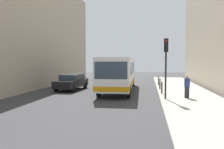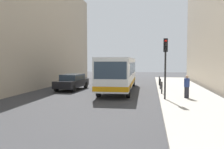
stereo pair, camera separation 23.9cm
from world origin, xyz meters
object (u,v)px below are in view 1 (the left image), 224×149
car_beside_bus (72,82)px  pedestrian_near_signal (187,87)px  traffic_light (166,57)px  bollard_mid (160,84)px  bollard_far (159,81)px  bus (119,72)px  bollard_near (162,88)px

car_beside_bus → pedestrian_near_signal: 10.65m
car_beside_bus → traffic_light: traffic_light is taller
traffic_light → bollard_mid: 6.21m
car_beside_bus → bollard_far: 9.18m
bollard_mid → pedestrian_near_signal: pedestrian_near_signal is taller
bus → pedestrian_near_signal: size_ratio=6.97×
traffic_light → bollard_mid: bearing=91.0°
bus → car_beside_bus: (-4.47, -0.30, -0.94)m
bus → bollard_mid: (3.76, 0.65, -1.10)m
bollard_mid → bollard_near: bearing=-90.0°
bollard_near → traffic_light: bearing=-87.8°
car_beside_bus → bollard_far: size_ratio=4.76×
bollard_near → bollard_mid: (0.00, 3.12, 0.00)m
bus → bollard_far: size_ratio=11.67×
traffic_light → pedestrian_near_signal: traffic_light is taller
bollard_far → car_beside_bus: bearing=-153.7°
bollard_mid → bollard_far: bearing=90.0°
car_beside_bus → pedestrian_near_signal: (9.85, -4.05, 0.15)m
bollard_far → pedestrian_near_signal: size_ratio=0.60×
bus → bollard_near: (3.76, -2.46, -1.10)m
bollard_mid → pedestrian_near_signal: (1.62, -5.00, 0.31)m
car_beside_bus → bollard_near: size_ratio=4.76×
bollard_near → bollard_mid: same height
bollard_far → bollard_mid: bearing=-90.0°
bus → traffic_light: size_ratio=2.71×
traffic_light → bollard_near: bearing=92.2°
car_beside_bus → bollard_far: (8.23, 4.07, -0.16)m
traffic_light → bollard_far: 9.17m
pedestrian_near_signal → bollard_far: bearing=172.2°
bus → bollard_near: 4.63m
bollard_mid → traffic_light: bearing=-89.0°
traffic_light → bollard_far: (-0.10, 8.86, -2.38)m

